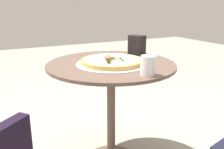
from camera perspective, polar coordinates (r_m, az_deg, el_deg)
patio_table at (r=1.56m, az=-0.21°, el=-3.00°), size 0.81×0.81×0.73m
pizza_on_tray at (r=1.49m, az=-0.00°, el=3.09°), size 0.44×0.44×0.05m
pizza_server at (r=1.44m, az=-0.82°, el=4.25°), size 0.21×0.14×0.02m
drinking_cup at (r=1.25m, az=8.45°, el=2.08°), size 0.08×0.08×0.10m
napkin_dispenser at (r=1.76m, az=5.89°, el=6.92°), size 0.13×0.11×0.14m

